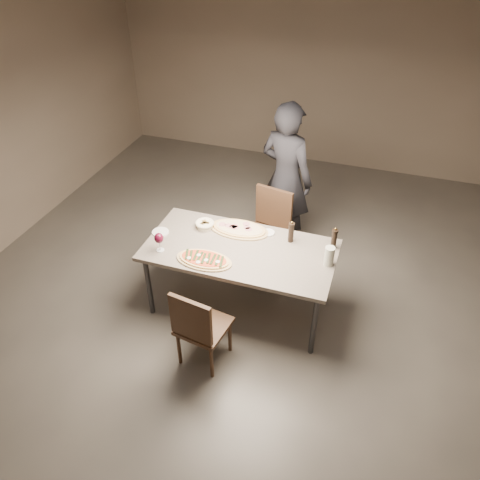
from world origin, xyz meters
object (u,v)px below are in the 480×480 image
(zucchini_pizza, at_px, (204,259))
(chair_near, at_px, (198,326))
(dining_table, at_px, (240,253))
(pepper_mill_left, at_px, (291,232))
(chair_far, at_px, (269,226))
(bread_basket, at_px, (205,224))
(diner, at_px, (286,179))
(carafe, at_px, (329,256))
(ham_pizza, at_px, (239,229))

(zucchini_pizza, height_order, chair_near, chair_near)
(dining_table, bearing_deg, pepper_mill_left, 31.91)
(chair_far, bearing_deg, bread_basket, 56.84)
(pepper_mill_left, relative_size, chair_far, 0.25)
(bread_basket, distance_m, diner, 1.15)
(diner, bearing_deg, carafe, 140.72)
(diner, bearing_deg, chair_near, 103.19)
(zucchini_pizza, xyz_separation_m, chair_far, (0.33, 1.03, -0.24))
(bread_basket, distance_m, pepper_mill_left, 0.87)
(dining_table, distance_m, chair_near, 0.84)
(ham_pizza, height_order, bread_basket, bread_basket)
(ham_pizza, height_order, diner, diner)
(zucchini_pizza, distance_m, diner, 1.54)
(chair_far, bearing_deg, dining_table, 95.29)
(diner, bearing_deg, bread_basket, 79.44)
(carafe, distance_m, chair_far, 1.08)
(zucchini_pizza, relative_size, carafe, 2.82)
(dining_table, xyz_separation_m, chair_near, (-0.10, -0.81, -0.21))
(chair_near, bearing_deg, dining_table, 91.43)
(carafe, relative_size, chair_near, 0.22)
(ham_pizza, height_order, chair_near, chair_near)
(zucchini_pizza, bearing_deg, ham_pizza, 96.21)
(dining_table, distance_m, zucchini_pizza, 0.38)
(zucchini_pizza, xyz_separation_m, carafe, (1.08, 0.32, 0.08))
(pepper_mill_left, bearing_deg, chair_near, -116.24)
(chair_near, bearing_deg, zucchini_pizza, 114.41)
(ham_pizza, relative_size, pepper_mill_left, 2.60)
(dining_table, bearing_deg, zucchini_pizza, -131.87)
(bread_basket, relative_size, carafe, 1.01)
(zucchini_pizza, distance_m, bread_basket, 0.53)
(bread_basket, xyz_separation_m, chair_far, (0.52, 0.53, -0.26))
(bread_basket, bearing_deg, pepper_mill_left, 3.23)
(carafe, bearing_deg, pepper_mill_left, 150.41)
(zucchini_pizza, height_order, diner, diner)
(pepper_mill_left, xyz_separation_m, diner, (-0.29, 0.94, 0.03))
(ham_pizza, relative_size, chair_far, 0.64)
(bread_basket, relative_size, chair_near, 0.22)
(ham_pizza, distance_m, pepper_mill_left, 0.54)
(ham_pizza, relative_size, carafe, 3.21)
(pepper_mill_left, bearing_deg, ham_pizza, 178.31)
(dining_table, distance_m, carafe, 0.84)
(bread_basket, relative_size, diner, 0.11)
(carafe, bearing_deg, dining_table, -177.62)
(bread_basket, height_order, carafe, carafe)
(pepper_mill_left, distance_m, chair_far, 0.68)
(dining_table, distance_m, ham_pizza, 0.31)
(chair_near, bearing_deg, bread_basket, 117.18)
(ham_pizza, bearing_deg, diner, 57.41)
(carafe, bearing_deg, ham_pizza, 165.27)
(zucchini_pizza, height_order, carafe, carafe)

